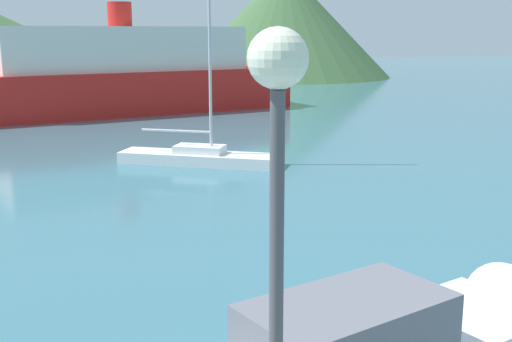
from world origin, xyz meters
TOP-DOWN VIEW (x-y plane):
  - streetlamp at (-5.02, 0.30)m, footprint 0.48×0.48m
  - sailboat_inner at (-0.78, 21.27)m, footprint 6.56×4.90m
  - ferry_distant at (-1.67, 40.22)m, footprint 24.00×11.24m
  - hill_central at (21.42, 70.44)m, footprint 25.80×25.80m

SIDE VIEW (x-z plane):
  - sailboat_inner at x=-0.78m, z-range -5.26..6.14m
  - ferry_distant at x=-1.67m, z-range -1.14..6.20m
  - streetlamp at x=-5.02m, z-range 2.03..6.72m
  - hill_central at x=21.42m, z-range 0.00..13.04m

